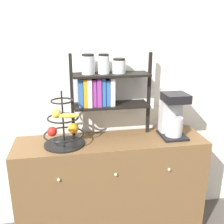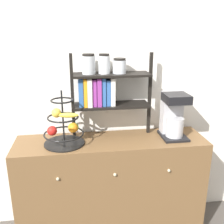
% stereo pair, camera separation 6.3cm
% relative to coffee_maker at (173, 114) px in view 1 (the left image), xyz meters
% --- Properties ---
extents(wall_back, '(7.00, 0.05, 2.60)m').
position_rel_coffee_maker_xyz_m(wall_back, '(-0.50, 0.23, 0.28)').
color(wall_back, silver).
rests_on(wall_back, ground_plane).
extents(sideboard, '(1.49, 0.41, 0.84)m').
position_rel_coffee_maker_xyz_m(sideboard, '(-0.50, -0.02, -0.60)').
color(sideboard, brown).
rests_on(sideboard, ground_plane).
extents(coffee_maker, '(0.19, 0.24, 0.36)m').
position_rel_coffee_maker_xyz_m(coffee_maker, '(0.00, 0.00, 0.00)').
color(coffee_maker, black).
rests_on(coffee_maker, sideboard).
extents(fruit_stand, '(0.30, 0.30, 0.41)m').
position_rel_coffee_maker_xyz_m(fruit_stand, '(-0.85, -0.03, -0.05)').
color(fruit_stand, black).
rests_on(fruit_stand, sideboard).
extents(shelf_hutch, '(0.63, 0.20, 0.66)m').
position_rel_coffee_maker_xyz_m(shelf_hutch, '(-0.55, 0.10, 0.23)').
color(shelf_hutch, black).
rests_on(shelf_hutch, sideboard).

